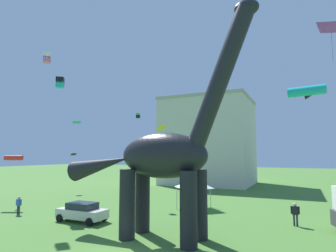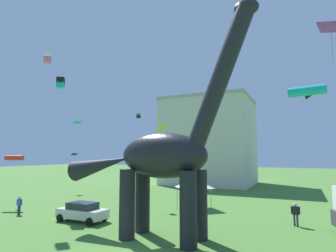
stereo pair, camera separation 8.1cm
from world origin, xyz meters
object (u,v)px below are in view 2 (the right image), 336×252
Objects in this scene: kite_trailing at (74,154)px; dinosaur_sculpture at (162,155)px; kite_mid_right at (162,128)px; kite_mid_center at (16,158)px; kite_high_left at (308,92)px; parked_sedan_left at (82,212)px; kite_apex at (61,83)px; person_photographer at (296,212)px; festival_canopy_tent at (194,183)px; kite_near_high at (48,58)px; kite_far_right at (139,116)px; kite_high_right at (331,27)px; kite_mid_left at (77,122)px; person_vendor_side at (19,203)px.

dinosaur_sculpture is at bearing -34.29° from kite_trailing.
kite_mid_center is (-12.29, -11.46, -3.84)m from kite_mid_right.
kite_mid_right is 18.24m from kite_high_left.
kite_mid_right is 1.37× the size of kite_trailing.
parked_sedan_left is 2.68× the size of kite_mid_right.
person_photographer is at bearing 3.07° from kite_apex.
kite_near_high is at bearing -149.34° from festival_canopy_tent.
kite_mid_right is at bearing 143.24° from festival_canopy_tent.
parked_sedan_left is (-8.18, 1.54, -4.62)m from dinosaur_sculpture.
parked_sedan_left is 17.05m from person_photographer.
kite_far_right is (-1.03, 10.35, 9.38)m from parked_sedan_left.
kite_mid_right is at bearing 123.24° from dinosaur_sculpture.
kite_apex reaches higher than kite_mid_center.
festival_canopy_tent is 19.98m from kite_near_high.
kite_mid_left is at bearing 178.12° from kite_high_right.
kite_mid_right is at bearing 43.01° from kite_mid_center.
dinosaur_sculpture reaches higher than kite_mid_left.
kite_near_high is at bearing 145.95° from person_photographer.
kite_mid_left is (-17.33, -5.44, 7.28)m from person_photographer.
kite_far_right is (-7.42, 0.96, 7.64)m from festival_canopy_tent.
kite_far_right is at bearing -109.49° from kite_mid_right.
kite_near_high reaches higher than kite_high_left.
kite_far_right is 0.52× the size of kite_trailing.
kite_high_left is (24.56, 8.05, 9.81)m from person_vendor_side.
kite_near_high reaches higher than dinosaur_sculpture.
person_photographer is (7.80, 7.47, -4.36)m from dinosaur_sculpture.
festival_canopy_tent is 19.85m from kite_mid_center.
dinosaur_sculpture is 9.58× the size of kite_mid_right.
kite_mid_center is (-10.69, 2.02, -3.19)m from kite_mid_left.
kite_high_right is at bearing -0.73° from parked_sedan_left.
kite_high_left is 1.38× the size of kite_high_right.
kite_trailing is at bearing 120.55° from person_photographer.
kite_near_high is 0.35× the size of kite_high_left.
kite_near_high is at bearing -67.53° from kite_apex.
person_vendor_side is at bearing -81.93° from kite_apex.
festival_canopy_tent is 2.01× the size of kite_mid_right.
festival_canopy_tent is (13.66, 9.73, 1.55)m from person_vendor_side.
kite_near_high reaches higher than kite_mid_right.
parked_sedan_left is 11.49m from festival_canopy_tent.
kite_mid_left is 9.48m from kite_apex.
dinosaur_sculpture reaches higher than kite_high_right.
kite_mid_right is (7.52, 14.32, 8.00)m from person_vendor_side.
kite_apex is (-7.97, 4.64, 12.89)m from parked_sedan_left.
kite_trailing is at bearing -179.59° from kite_mid_right.
kite_trailing is (-22.60, 15.41, 0.13)m from dinosaur_sculpture.
kite_mid_right is 13.60m from kite_mid_left.
kite_mid_left is at bearing -32.10° from kite_apex.
kite_mid_left is (-9.53, 2.02, 2.92)m from dinosaur_sculpture.
kite_apex reaches higher than person_photographer.
kite_mid_right is at bearing 83.23° from kite_mid_left.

